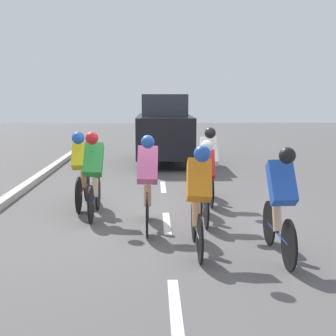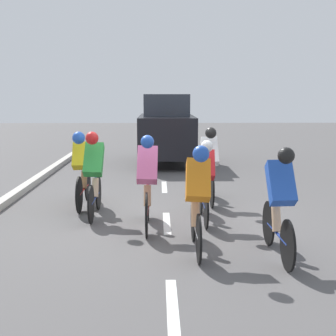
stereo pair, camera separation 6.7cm
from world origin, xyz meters
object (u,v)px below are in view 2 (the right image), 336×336
Objects in this scene: cyclist_blue at (280,200)px; cyclist_pink at (147,181)px; cyclist_green at (94,172)px; cyclist_orange at (197,196)px; cyclist_white at (210,164)px; cyclist_yellow at (82,167)px; support_car at (166,129)px; cyclist_red at (204,179)px.

cyclist_pink is (1.76, -1.41, 0.01)m from cyclist_blue.
cyclist_green is 2.57m from cyclist_orange.
cyclist_orange is 1.09m from cyclist_blue.
cyclist_blue is at bearing 166.63° from cyclist_orange.
cyclist_green is 0.98× the size of cyclist_white.
cyclist_green reaches higher than cyclist_orange.
cyclist_pink is (-1.29, 1.53, 0.01)m from cyclist_yellow.
support_car reaches higher than cyclist_pink.
cyclist_yellow is 0.45× the size of support_car.
cyclist_red is 0.43× the size of support_car.
cyclist_yellow is at bearing -53.54° from cyclist_orange.
cyclist_white is 3.09m from cyclist_orange.
cyclist_blue reaches higher than cyclist_yellow.
cyclist_green is 0.80m from cyclist_yellow.
cyclist_white reaches higher than cyclist_yellow.
cyclist_blue is at bearing 113.39° from cyclist_red.
cyclist_red is 1.06m from cyclist_pink.
cyclist_orange is at bearing 81.16° from cyclist_red.
cyclist_pink is (1.20, 1.89, -0.00)m from cyclist_white.
cyclist_white reaches higher than cyclist_red.
cyclist_pink reaches higher than cyclist_red.
cyclist_pink reaches higher than cyclist_orange.
cyclist_red is at bearing 80.29° from cyclist_white.
cyclist_orange reaches higher than cyclist_red.
cyclist_red is 0.99× the size of cyclist_blue.
cyclist_white is at bearing -99.71° from cyclist_red.
cyclist_yellow is 1.02× the size of cyclist_pink.
cyclist_red is at bearing 94.16° from support_car.
cyclist_green is 3.51m from cyclist_blue.
cyclist_blue is 0.98× the size of cyclist_pink.
support_car is at bearing -88.25° from cyclist_orange.
cyclist_pink is (-0.96, 0.80, -0.01)m from cyclist_green.
support_car is (0.27, -8.75, 0.30)m from cyclist_orange.
cyclist_white is at bearing 97.64° from support_car.
support_car is at bearing -105.88° from cyclist_yellow.
support_car reaches higher than cyclist_orange.
cyclist_blue is 2.26m from cyclist_pink.
cyclist_white is at bearing -122.43° from cyclist_pink.
cyclist_green is 0.43× the size of support_car.
cyclist_red is (-1.91, 0.35, -0.08)m from cyclist_green.
cyclist_blue is (-3.05, 2.95, 0.01)m from cyclist_yellow.
cyclist_white is 2.24m from cyclist_pink.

